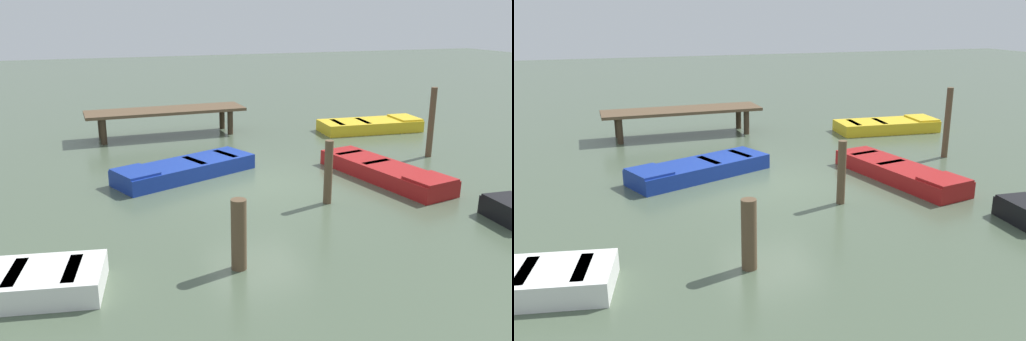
# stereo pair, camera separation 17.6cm
# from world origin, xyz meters

# --- Properties ---
(ground_plane) EXTENTS (80.00, 80.00, 0.00)m
(ground_plane) POSITION_xyz_m (0.00, 0.00, 0.00)
(ground_plane) COLOR #475642
(dock_segment) EXTENTS (5.49, 1.57, 0.95)m
(dock_segment) POSITION_xyz_m (-1.21, 6.14, 0.83)
(dock_segment) COLOR brown
(dock_segment) RESTS_ON ground_plane
(rowboat_red) EXTENTS (1.85, 4.15, 0.46)m
(rowboat_red) POSITION_xyz_m (3.30, -0.74, 0.22)
(rowboat_red) COLOR maroon
(rowboat_red) RESTS_ON ground_plane
(rowboat_blue) EXTENTS (4.00, 2.58, 0.46)m
(rowboat_blue) POSITION_xyz_m (-1.60, 1.17, 0.22)
(rowboat_blue) COLOR navy
(rowboat_blue) RESTS_ON ground_plane
(rowboat_yellow) EXTENTS (3.74, 1.64, 0.46)m
(rowboat_yellow) POSITION_xyz_m (5.99, 4.50, 0.22)
(rowboat_yellow) COLOR gold
(rowboat_yellow) RESTS_ON ground_plane
(mooring_piling_center) EXTENTS (0.18, 0.18, 2.09)m
(mooring_piling_center) POSITION_xyz_m (5.80, 0.80, 1.05)
(mooring_piling_center) COLOR brown
(mooring_piling_center) RESTS_ON ground_plane
(mooring_piling_far_left) EXTENTS (0.19, 0.19, 1.47)m
(mooring_piling_far_left) POSITION_xyz_m (1.08, -1.88, 0.74)
(mooring_piling_far_left) COLOR brown
(mooring_piling_far_left) RESTS_ON ground_plane
(mooring_piling_far_right) EXTENTS (0.27, 0.27, 1.26)m
(mooring_piling_far_right) POSITION_xyz_m (-1.80, -4.33, 0.63)
(mooring_piling_far_right) COLOR brown
(mooring_piling_far_right) RESTS_ON ground_plane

